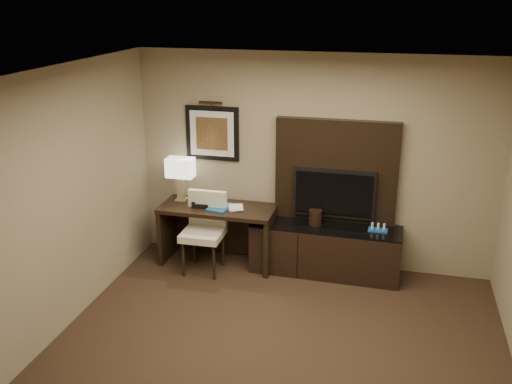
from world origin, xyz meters
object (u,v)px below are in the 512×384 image
(desk_chair, at_px, (203,233))
(minibar_tray, at_px, (378,228))
(desk_phone, at_px, (201,202))
(ice_bucket, at_px, (315,217))
(tv, at_px, (334,193))
(desk, at_px, (218,235))
(table_lamp, at_px, (181,179))
(credenza, at_px, (325,250))

(desk_chair, xyz_separation_m, minibar_tray, (2.12, 0.33, 0.16))
(desk_phone, xyz_separation_m, ice_bucket, (1.45, 0.11, -0.11))
(tv, distance_m, desk_chair, 1.70)
(desk, xyz_separation_m, ice_bucket, (1.24, 0.08, 0.34))
(desk_phone, height_order, minibar_tray, desk_phone)
(desk_chair, bearing_deg, minibar_tray, 8.08)
(desk, height_order, ice_bucket, ice_bucket)
(desk, height_order, desk_chair, desk_chair)
(tv, height_order, table_lamp, table_lamp)
(table_lamp, bearing_deg, tv, 2.03)
(desk, xyz_separation_m, minibar_tray, (2.01, 0.06, 0.29))
(table_lamp, bearing_deg, desk_phone, -24.59)
(desk_phone, bearing_deg, table_lamp, 146.42)
(table_lamp, bearing_deg, credenza, -2.09)
(ice_bucket, bearing_deg, table_lamp, 178.85)
(desk_phone, height_order, ice_bucket, desk_phone)
(tv, bearing_deg, desk_chair, -163.44)
(desk, height_order, desk_phone, desk_phone)
(tv, distance_m, table_lamp, 1.98)
(desk, xyz_separation_m, table_lamp, (-0.53, 0.12, 0.67))
(desk, relative_size, credenza, 0.79)
(desk_phone, bearing_deg, desk_chair, -76.77)
(credenza, distance_m, minibar_tray, 0.72)
(tv, distance_m, desk_phone, 1.68)
(credenza, relative_size, tv, 1.84)
(desk_phone, bearing_deg, tv, -1.55)
(credenza, height_order, table_lamp, table_lamp)
(tv, height_order, minibar_tray, tv)
(credenza, distance_m, ice_bucket, 0.44)
(table_lamp, distance_m, desk_phone, 0.42)
(table_lamp, bearing_deg, desk, -12.72)
(tv, bearing_deg, ice_bucket, -152.89)
(table_lamp, height_order, desk_phone, table_lamp)
(desk, distance_m, desk_chair, 0.32)
(credenza, distance_m, desk_phone, 1.68)
(desk_phone, bearing_deg, ice_bucket, -4.62)
(tv, height_order, desk_phone, tv)
(credenza, height_order, desk_phone, desk_phone)
(tv, xyz_separation_m, ice_bucket, (-0.21, -0.11, -0.29))
(tv, relative_size, table_lamp, 1.76)
(minibar_tray, bearing_deg, credenza, -179.30)
(tv, height_order, desk_chair, tv)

